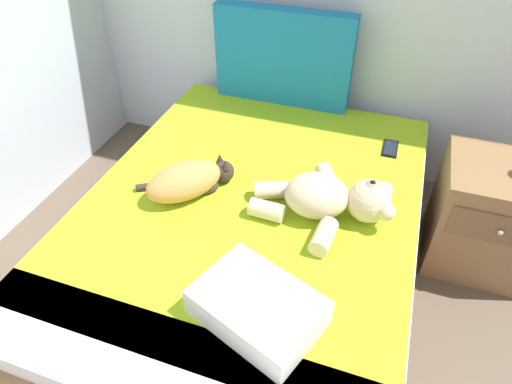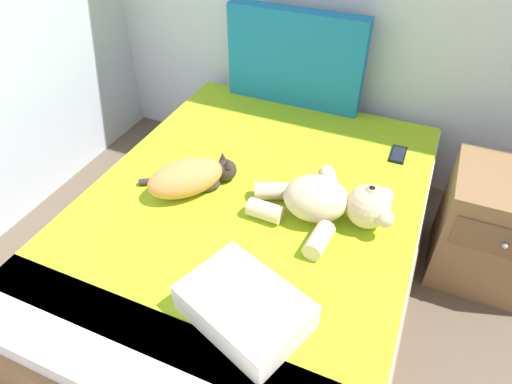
% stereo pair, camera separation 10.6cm
% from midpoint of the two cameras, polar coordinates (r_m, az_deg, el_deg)
% --- Properties ---
extents(bed, '(1.46, 1.91, 0.46)m').
position_cam_midpoint_polar(bed, '(2.08, 0.87, -5.79)').
color(bed, olive).
rests_on(bed, ground_plane).
extents(patterned_cushion, '(0.76, 0.10, 0.52)m').
position_cam_midpoint_polar(patterned_cushion, '(2.53, 6.31, 16.75)').
color(patterned_cushion, '#1972AD').
rests_on(patterned_cushion, bed).
extents(cat, '(0.41, 0.39, 0.15)m').
position_cam_midpoint_polar(cat, '(1.94, -7.00, 1.89)').
color(cat, '#D18447').
rests_on(cat, bed).
extents(teddy_bear, '(0.60, 0.52, 0.19)m').
position_cam_midpoint_polar(teddy_bear, '(1.81, 11.25, -1.31)').
color(teddy_bear, beige).
rests_on(teddy_bear, bed).
extents(cell_phone, '(0.07, 0.15, 0.01)m').
position_cam_midpoint_polar(cell_phone, '(2.30, 19.15, 4.59)').
color(cell_phone, black).
rests_on(cell_phone, bed).
extents(throw_pillow, '(0.47, 0.40, 0.11)m').
position_cam_midpoint_polar(throw_pillow, '(1.48, 0.63, -14.69)').
color(throw_pillow, white).
rests_on(throw_pillow, bed).
extents(nightstand, '(0.48, 0.47, 0.56)m').
position_cam_midpoint_polar(nightstand, '(2.35, 29.70, -4.16)').
color(nightstand, olive).
rests_on(nightstand, ground_plane).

